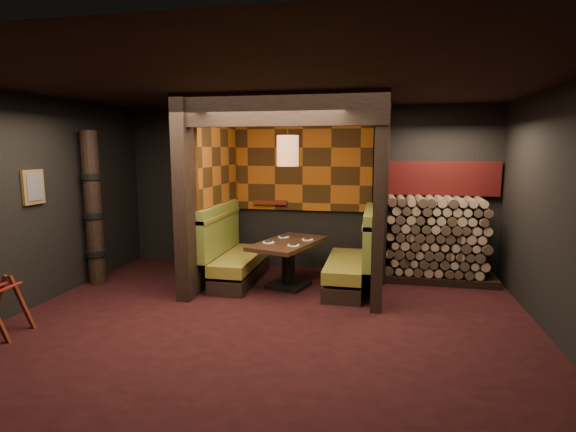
# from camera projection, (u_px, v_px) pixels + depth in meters

# --- Properties ---
(floor) EXTENTS (6.50, 5.50, 0.02)m
(floor) POSITION_uv_depth(u_px,v_px,m) (267.00, 325.00, 5.48)
(floor) COLOR black
(floor) RESTS_ON ground
(ceiling) EXTENTS (6.50, 5.50, 0.02)m
(ceiling) POSITION_uv_depth(u_px,v_px,m) (265.00, 83.00, 5.04)
(ceiling) COLOR black
(ceiling) RESTS_ON ground
(wall_back) EXTENTS (6.50, 0.02, 2.85)m
(wall_back) POSITION_uv_depth(u_px,v_px,m) (305.00, 188.00, 7.93)
(wall_back) COLOR black
(wall_back) RESTS_ON ground
(wall_front) EXTENTS (6.50, 0.02, 2.85)m
(wall_front) POSITION_uv_depth(u_px,v_px,m) (146.00, 272.00, 2.59)
(wall_front) COLOR black
(wall_front) RESTS_ON ground
(wall_left) EXTENTS (0.02, 5.50, 2.85)m
(wall_left) POSITION_uv_depth(u_px,v_px,m) (26.00, 202.00, 5.91)
(wall_left) COLOR black
(wall_left) RESTS_ON ground
(wall_right) EXTENTS (0.02, 5.50, 2.85)m
(wall_right) POSITION_uv_depth(u_px,v_px,m) (573.00, 218.00, 4.61)
(wall_right) COLOR black
(wall_right) RESTS_ON ground
(partition_left) EXTENTS (0.20, 2.20, 2.85)m
(partition_left) POSITION_uv_depth(u_px,v_px,m) (209.00, 193.00, 7.13)
(partition_left) COLOR black
(partition_left) RESTS_ON floor
(partition_right) EXTENTS (0.15, 2.10, 2.85)m
(partition_right) POSITION_uv_depth(u_px,v_px,m) (379.00, 196.00, 6.65)
(partition_right) COLOR black
(partition_right) RESTS_ON floor
(header_beam) EXTENTS (2.85, 0.18, 0.44)m
(header_beam) POSITION_uv_depth(u_px,v_px,m) (277.00, 109.00, 5.76)
(header_beam) COLOR black
(header_beam) RESTS_ON partition_left
(tapa_back_panel) EXTENTS (2.40, 0.06, 1.55)m
(tapa_back_panel) POSITION_uv_depth(u_px,v_px,m) (303.00, 166.00, 7.83)
(tapa_back_panel) COLOR #9C4B10
(tapa_back_panel) RESTS_ON wall_back
(tapa_side_panel) EXTENTS (0.04, 1.85, 1.45)m
(tapa_side_panel) POSITION_uv_depth(u_px,v_px,m) (220.00, 166.00, 7.21)
(tapa_side_panel) COLOR #9C4B10
(tapa_side_panel) RESTS_ON partition_left
(lacquer_shelf) EXTENTS (0.60, 0.12, 0.07)m
(lacquer_shelf) POSITION_uv_depth(u_px,v_px,m) (270.00, 202.00, 7.98)
(lacquer_shelf) COLOR maroon
(lacquer_shelf) RESTS_ON wall_back
(booth_bench_left) EXTENTS (0.68, 1.60, 1.14)m
(booth_bench_left) POSITION_uv_depth(u_px,v_px,m) (234.00, 257.00, 7.20)
(booth_bench_left) COLOR black
(booth_bench_left) RESTS_ON floor
(booth_bench_right) EXTENTS (0.68, 1.60, 1.14)m
(booth_bench_right) POSITION_uv_depth(u_px,v_px,m) (353.00, 263.00, 6.83)
(booth_bench_right) COLOR black
(booth_bench_right) RESTS_ON floor
(dining_table) EXTENTS (1.11, 1.52, 0.72)m
(dining_table) POSITION_uv_depth(u_px,v_px,m) (288.00, 256.00, 6.90)
(dining_table) COLOR black
(dining_table) RESTS_ON floor
(place_settings) EXTENTS (0.73, 0.75, 0.03)m
(place_settings) POSITION_uv_depth(u_px,v_px,m) (288.00, 241.00, 6.87)
(place_settings) COLOR white
(place_settings) RESTS_ON dining_table
(pendant_lamp) EXTENTS (0.32, 0.32, 0.98)m
(pendant_lamp) POSITION_uv_depth(u_px,v_px,m) (288.00, 151.00, 6.61)
(pendant_lamp) COLOR #AF6C3E
(pendant_lamp) RESTS_ON ceiling
(framed_picture) EXTENTS (0.05, 0.36, 0.46)m
(framed_picture) POSITION_uv_depth(u_px,v_px,m) (33.00, 187.00, 5.97)
(framed_picture) COLOR brown
(framed_picture) RESTS_ON wall_left
(totem_column) EXTENTS (0.31, 0.31, 2.40)m
(totem_column) POSITION_uv_depth(u_px,v_px,m) (93.00, 210.00, 6.97)
(totem_column) COLOR black
(totem_column) RESTS_ON floor
(firewood_stack) EXTENTS (1.73, 0.70, 1.36)m
(firewood_stack) POSITION_uv_depth(u_px,v_px,m) (441.00, 240.00, 7.19)
(firewood_stack) COLOR black
(firewood_stack) RESTS_ON floor
(mosaic_header) EXTENTS (1.83, 0.10, 0.56)m
(mosaic_header) POSITION_uv_depth(u_px,v_px,m) (441.00, 178.00, 7.37)
(mosaic_header) COLOR maroon
(mosaic_header) RESTS_ON wall_back
(bay_front_post) EXTENTS (0.08, 0.08, 2.85)m
(bay_front_post) POSITION_uv_depth(u_px,v_px,m) (385.00, 195.00, 6.88)
(bay_front_post) COLOR black
(bay_front_post) RESTS_ON floor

